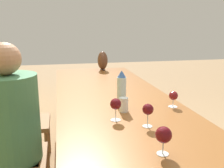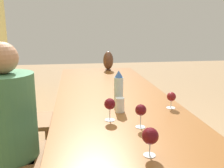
{
  "view_description": "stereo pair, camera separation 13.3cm",
  "coord_description": "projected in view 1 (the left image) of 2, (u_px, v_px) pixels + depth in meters",
  "views": [
    {
      "loc": [
        -2.08,
        0.46,
        1.36
      ],
      "look_at": [
        0.05,
        0.0,
        0.85
      ],
      "focal_mm": 40.0,
      "sensor_mm": 36.0,
      "label": 1
    },
    {
      "loc": [
        -2.1,
        0.32,
        1.36
      ],
      "look_at": [
        0.05,
        0.0,
        0.85
      ],
      "focal_mm": 40.0,
      "sensor_mm": 36.0,
      "label": 2
    }
  ],
  "objects": [
    {
      "name": "chair_far",
      "position": [
        18.0,
        117.0,
        2.39
      ],
      "size": [
        0.44,
        0.44,
        0.95
      ],
      "color": "brown",
      "rests_on": "ground_plane"
    },
    {
      "name": "vase",
      "position": [
        103.0,
        61.0,
        3.44
      ],
      "size": [
        0.14,
        0.14,
        0.26
      ],
      "color": "#4C2D1E",
      "rests_on": "dining_table"
    },
    {
      "name": "person_near",
      "position": [
        14.0,
        130.0,
        1.7
      ],
      "size": [
        0.39,
        0.39,
        1.26
      ],
      "color": "#2D2D38",
      "rests_on": "ground_plane"
    },
    {
      "name": "wine_glass_1",
      "position": [
        164.0,
        135.0,
        1.19
      ],
      "size": [
        0.08,
        0.08,
        0.14
      ],
      "color": "silver",
      "rests_on": "dining_table"
    },
    {
      "name": "water_bottle",
      "position": [
        122.0,
        90.0,
        1.87
      ],
      "size": [
        0.07,
        0.07,
        0.29
      ],
      "color": "#ADCCD6",
      "rests_on": "dining_table"
    },
    {
      "name": "wine_glass_3",
      "position": [
        173.0,
        96.0,
        1.9
      ],
      "size": [
        0.07,
        0.07,
        0.12
      ],
      "color": "silver",
      "rests_on": "dining_table"
    },
    {
      "name": "wine_glass_0",
      "position": [
        148.0,
        110.0,
        1.52
      ],
      "size": [
        0.07,
        0.07,
        0.15
      ],
      "color": "silver",
      "rests_on": "dining_table"
    },
    {
      "name": "chair_near",
      "position": [
        2.0,
        153.0,
        1.72
      ],
      "size": [
        0.44,
        0.44,
        0.95
      ],
      "color": "brown",
      "rests_on": "ground_plane"
    },
    {
      "name": "water_tumbler",
      "position": [
        124.0,
        105.0,
        1.8
      ],
      "size": [
        0.07,
        0.07,
        0.1
      ],
      "color": "silver",
      "rests_on": "dining_table"
    },
    {
      "name": "wine_glass_2",
      "position": [
        116.0,
        105.0,
        1.62
      ],
      "size": [
        0.07,
        0.07,
        0.15
      ],
      "color": "silver",
      "rests_on": "dining_table"
    },
    {
      "name": "dining_table",
      "position": [
        113.0,
        103.0,
        2.22
      ],
      "size": [
        2.96,
        0.98,
        0.75
      ],
      "color": "brown",
      "rests_on": "ground_plane"
    }
  ]
}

